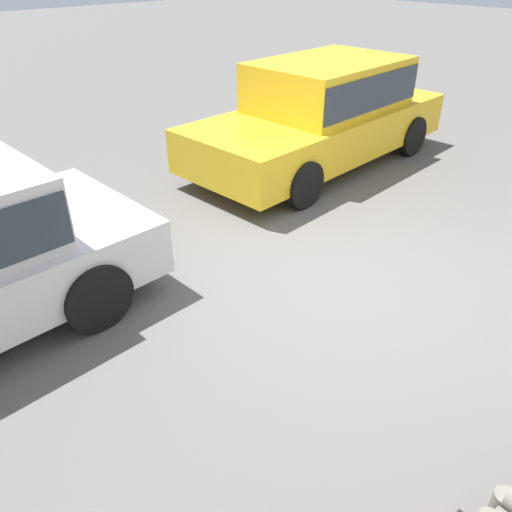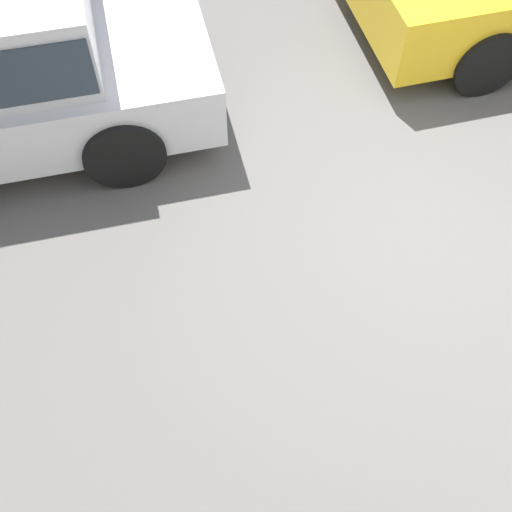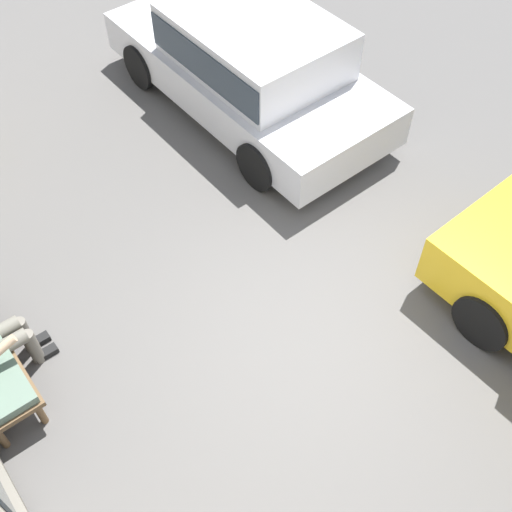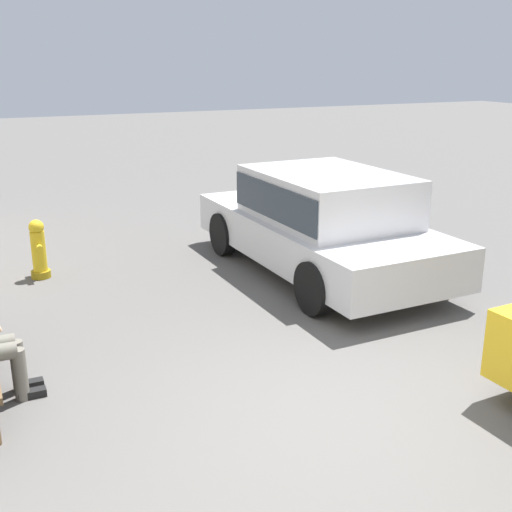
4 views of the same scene
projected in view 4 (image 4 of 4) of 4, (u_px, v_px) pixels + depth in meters
ground_plane at (340, 420)px, 5.32m from camera, size 60.00×60.00×0.00m
parked_car_mid at (323, 218)px, 8.71m from camera, size 4.30×2.02×1.43m
fire_hydrant at (39, 250)px, 8.64m from camera, size 0.38×0.26×0.81m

